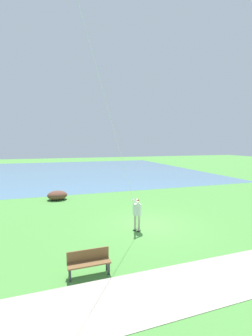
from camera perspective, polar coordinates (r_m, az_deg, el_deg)
name	(u,v)px	position (r m, az deg, el deg)	size (l,w,h in m)	color
ground_plane	(149,225)	(13.38, 5.83, -14.03)	(120.00, 120.00, 0.00)	#4C8E3D
lake_water	(60,171)	(38.71, -16.23, -0.80)	(36.00, 44.00, 0.01)	teal
walkway_path	(161,291)	(8.18, 8.91, -28.34)	(2.40, 32.00, 0.02)	#ADA393
person_kite_flyer	(137,212)	(12.12, 2.75, -10.95)	(0.57, 0.61, 1.83)	#232328
park_bench_near_walkway	(89,261)	(8.73, -9.37, -22.04)	(0.46, 1.51, 0.88)	brown
lakeside_shrub	(57,195)	(19.55, -16.93, -6.59)	(1.38, 1.59, 0.74)	brown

